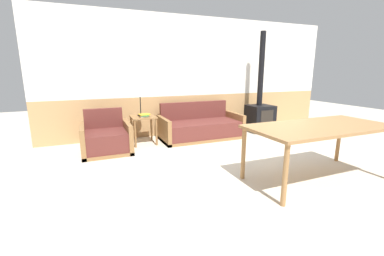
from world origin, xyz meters
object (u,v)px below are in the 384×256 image
(couch, at_px, (200,128))
(armchair, at_px, (106,140))
(table_lamp, at_px, (140,93))
(wood_stove, at_px, (260,110))
(dining_table, at_px, (320,130))
(side_table, at_px, (143,122))

(couch, bearing_deg, armchair, -172.87)
(armchair, distance_m, table_lamp, 1.15)
(couch, relative_size, wood_stove, 0.75)
(table_lamp, distance_m, dining_table, 3.36)
(armchair, bearing_deg, side_table, 7.40)
(armchair, xyz_separation_m, wood_stove, (3.64, 0.27, 0.30))
(table_lamp, height_order, wood_stove, wood_stove)
(dining_table, height_order, wood_stove, wood_stove)
(couch, height_order, armchair, couch)
(side_table, bearing_deg, couch, -1.90)
(side_table, relative_size, table_lamp, 1.02)
(side_table, height_order, dining_table, dining_table)
(dining_table, bearing_deg, table_lamp, 123.98)
(wood_stove, bearing_deg, couch, -179.46)
(side_table, xyz_separation_m, wood_stove, (2.88, -0.03, 0.07))
(couch, distance_m, dining_table, 2.75)
(dining_table, bearing_deg, side_table, 124.42)
(couch, xyz_separation_m, wood_stove, (1.61, 0.02, 0.31))
(table_lamp, bearing_deg, couch, -5.62)
(armchair, xyz_separation_m, side_table, (0.76, 0.30, 0.23))
(armchair, height_order, dining_table, armchair)
(side_table, bearing_deg, dining_table, -55.58)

